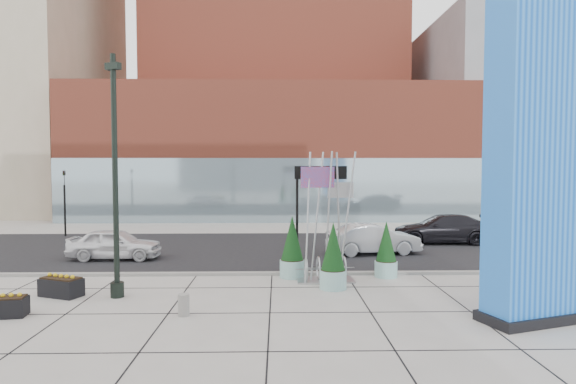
{
  "coord_description": "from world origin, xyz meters",
  "views": [
    {
      "loc": [
        1.24,
        -15.04,
        4.33
      ],
      "look_at": [
        1.6,
        2.0,
        3.44
      ],
      "focal_mm": 30.0,
      "sensor_mm": 36.0,
      "label": 1
    }
  ],
  "objects_px": {
    "blue_pylon": "(538,147)",
    "car_silver_mid": "(373,239)",
    "public_art_sculpture": "(326,247)",
    "car_white_west": "(115,244)",
    "concrete_bollard": "(184,305)",
    "overhead_street_sign": "(316,182)",
    "lamp_post": "(116,199)"
  },
  "relations": [
    {
      "from": "car_white_west",
      "to": "car_silver_mid",
      "type": "height_order",
      "value": "car_silver_mid"
    },
    {
      "from": "overhead_street_sign",
      "to": "car_white_west",
      "type": "relative_size",
      "value": 1.03
    },
    {
      "from": "blue_pylon",
      "to": "public_art_sculpture",
      "type": "bearing_deg",
      "value": 119.38
    },
    {
      "from": "concrete_bollard",
      "to": "car_silver_mid",
      "type": "bearing_deg",
      "value": 52.43
    },
    {
      "from": "lamp_post",
      "to": "concrete_bollard",
      "type": "xyz_separation_m",
      "value": [
        2.6,
        -2.07,
        -2.95
      ]
    },
    {
      "from": "public_art_sculpture",
      "to": "car_silver_mid",
      "type": "xyz_separation_m",
      "value": [
        2.92,
        5.5,
        -0.54
      ]
    },
    {
      "from": "car_silver_mid",
      "to": "lamp_post",
      "type": "bearing_deg",
      "value": 118.57
    },
    {
      "from": "blue_pylon",
      "to": "car_silver_mid",
      "type": "xyz_separation_m",
      "value": [
        -2.44,
        10.38,
        -4.13
      ]
    },
    {
      "from": "blue_pylon",
      "to": "concrete_bollard",
      "type": "distance_m",
      "value": 10.94
    },
    {
      "from": "public_art_sculpture",
      "to": "overhead_street_sign",
      "type": "height_order",
      "value": "public_art_sculpture"
    },
    {
      "from": "concrete_bollard",
      "to": "overhead_street_sign",
      "type": "xyz_separation_m",
      "value": [
        4.24,
        5.01,
        3.42
      ]
    },
    {
      "from": "blue_pylon",
      "to": "lamp_post",
      "type": "relative_size",
      "value": 1.26
    },
    {
      "from": "public_art_sculpture",
      "to": "car_white_west",
      "type": "bearing_deg",
      "value": 151.97
    },
    {
      "from": "overhead_street_sign",
      "to": "car_white_west",
      "type": "xyz_separation_m",
      "value": [
        -9.12,
        3.61,
        -3.03
      ]
    },
    {
      "from": "car_white_west",
      "to": "blue_pylon",
      "type": "bearing_deg",
      "value": -121.68
    },
    {
      "from": "lamp_post",
      "to": "car_silver_mid",
      "type": "height_order",
      "value": "lamp_post"
    },
    {
      "from": "lamp_post",
      "to": "car_white_west",
      "type": "bearing_deg",
      "value": 109.11
    },
    {
      "from": "blue_pylon",
      "to": "lamp_post",
      "type": "distance_m",
      "value": 12.92
    },
    {
      "from": "blue_pylon",
      "to": "car_silver_mid",
      "type": "distance_m",
      "value": 11.44
    },
    {
      "from": "blue_pylon",
      "to": "lamp_post",
      "type": "bearing_deg",
      "value": 149.35
    },
    {
      "from": "public_art_sculpture",
      "to": "car_silver_mid",
      "type": "bearing_deg",
      "value": 59.08
    },
    {
      "from": "lamp_post",
      "to": "overhead_street_sign",
      "type": "height_order",
      "value": "lamp_post"
    },
    {
      "from": "blue_pylon",
      "to": "car_white_west",
      "type": "relative_size",
      "value": 2.39
    },
    {
      "from": "concrete_bollard",
      "to": "overhead_street_sign",
      "type": "relative_size",
      "value": 0.15
    },
    {
      "from": "blue_pylon",
      "to": "public_art_sculpture",
      "type": "xyz_separation_m",
      "value": [
        -5.37,
        4.88,
        -3.59
      ]
    },
    {
      "from": "concrete_bollard",
      "to": "car_white_west",
      "type": "bearing_deg",
      "value": 119.48
    },
    {
      "from": "blue_pylon",
      "to": "concrete_bollard",
      "type": "height_order",
      "value": "blue_pylon"
    },
    {
      "from": "public_art_sculpture",
      "to": "car_silver_mid",
      "type": "height_order",
      "value": "public_art_sculpture"
    },
    {
      "from": "public_art_sculpture",
      "to": "car_white_west",
      "type": "height_order",
      "value": "public_art_sculpture"
    },
    {
      "from": "car_silver_mid",
      "to": "car_white_west",
      "type": "bearing_deg",
      "value": 86.43
    },
    {
      "from": "public_art_sculpture",
      "to": "car_white_west",
      "type": "relative_size",
      "value": 1.17
    },
    {
      "from": "concrete_bollard",
      "to": "blue_pylon",
      "type": "bearing_deg",
      "value": -3.86
    }
  ]
}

